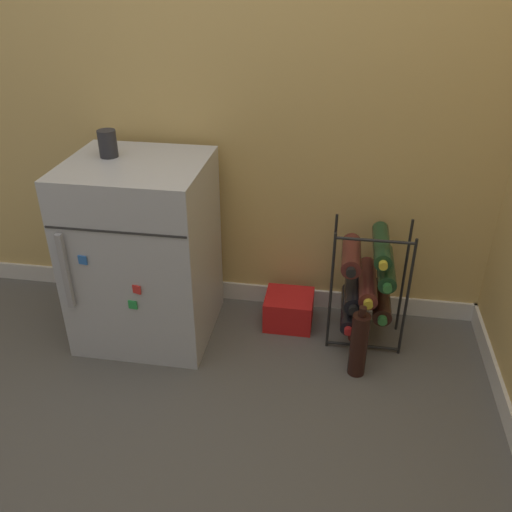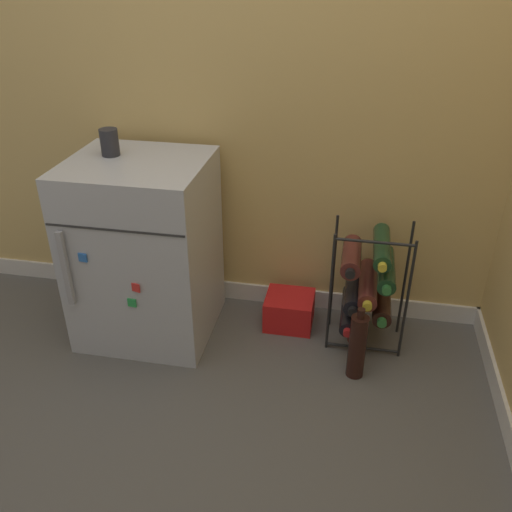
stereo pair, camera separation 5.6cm
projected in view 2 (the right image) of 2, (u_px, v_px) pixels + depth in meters
The scene contains 7 objects.
ground_plane at pixel (256, 389), 2.15m from camera, with size 14.00×14.00×0.00m, color #56544F.
wall_back at pixel (287, 33), 2.10m from camera, with size 6.86×0.07×2.50m.
mini_fridge at pixel (145, 250), 2.32m from camera, with size 0.56×0.53×0.80m.
wine_rack at pixel (366, 285), 2.28m from camera, with size 0.32×0.33×0.56m.
soda_box at pixel (289, 310), 2.49m from camera, with size 0.22×0.20×0.15m.
fridge_top_cup at pixel (110, 142), 2.16m from camera, with size 0.07×0.07×0.11m.
loose_bottle_floor at pixel (357, 346), 2.15m from camera, with size 0.07×0.07×0.32m.
Camera 2 is at (0.31, -1.58, 1.52)m, focal length 38.00 mm.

